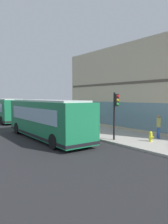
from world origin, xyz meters
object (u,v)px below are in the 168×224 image
(traffic_light_near_corner, at_px, (116,107))
(city_bus_far_down_street, at_px, (4,110))
(fire_hydrant, at_px, (151,136))
(city_bus_nearside, at_px, (47,119))
(pedestrian_near_hydrant, at_px, (159,125))
(pedestrian_by_light_pole, at_px, (79,121))
(newspaper_vending_box, at_px, (68,123))

(traffic_light_near_corner, bearing_deg, city_bus_far_down_street, 97.57)
(traffic_light_near_corner, height_order, fire_hydrant, traffic_light_near_corner)
(city_bus_nearside, bearing_deg, traffic_light_near_corner, -50.73)
(city_bus_nearside, relative_size, fire_hydrant, 13.65)
(traffic_light_near_corner, relative_size, pedestrian_near_hydrant, 1.94)
(city_bus_nearside, distance_m, pedestrian_near_hydrant, 8.67)
(pedestrian_by_light_pole, bearing_deg, fire_hydrant, -79.16)
(newspaper_vending_box, bearing_deg, pedestrian_by_light_pole, -96.91)
(traffic_light_near_corner, xyz_separation_m, fire_hydrant, (1.63, -1.88, -2.07))
(city_bus_far_down_street, bearing_deg, traffic_light_near_corner, -82.43)
(newspaper_vending_box, bearing_deg, traffic_light_near_corner, -94.73)
(city_bus_nearside, xyz_separation_m, fire_hydrant, (5.05, -6.06, -1.04))
(fire_hydrant, height_order, pedestrian_by_light_pole, pedestrian_by_light_pole)
(pedestrian_near_hydrant, bearing_deg, newspaper_vending_box, 105.71)
(city_bus_far_down_street, height_order, pedestrian_near_hydrant, city_bus_far_down_street)
(fire_hydrant, height_order, newspaper_vending_box, newspaper_vending_box)
(traffic_light_near_corner, distance_m, newspaper_vending_box, 7.60)
(fire_hydrant, bearing_deg, newspaper_vending_box, 96.39)
(pedestrian_by_light_pole, bearing_deg, city_bus_nearside, -168.03)
(fire_hydrant, bearing_deg, city_bus_nearside, 129.82)
(newspaper_vending_box, bearing_deg, pedestrian_near_hydrant, -74.29)
(fire_hydrant, bearing_deg, pedestrian_near_hydrant, 13.31)
(city_bus_nearside, height_order, pedestrian_by_light_pole, city_bus_nearside)
(traffic_light_near_corner, bearing_deg, fire_hydrant, -48.98)
(city_bus_nearside, distance_m, traffic_light_near_corner, 5.50)
(traffic_light_near_corner, xyz_separation_m, pedestrian_by_light_pole, (0.32, 4.97, -1.48))
(city_bus_far_down_street, xyz_separation_m, traffic_light_near_corner, (2.47, -18.56, 1.02))
(city_bus_nearside, relative_size, newspaper_vending_box, 11.22)
(traffic_light_near_corner, height_order, pedestrian_by_light_pole, traffic_light_near_corner)
(city_bus_nearside, distance_m, fire_hydrant, 7.96)
(city_bus_nearside, distance_m, newspaper_vending_box, 5.19)
(pedestrian_by_light_pole, relative_size, pedestrian_near_hydrant, 0.92)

